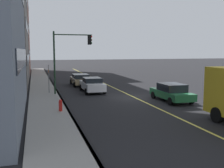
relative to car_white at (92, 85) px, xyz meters
name	(u,v)px	position (x,y,z in m)	size (l,w,h in m)	color
ground	(134,97)	(-4.12, -2.97, -0.76)	(200.00, 200.00, 0.00)	black
sidewalk_slab	(46,101)	(-4.12, 4.71, -0.68)	(80.00, 2.72, 0.15)	gray
curb_edge	(62,100)	(-4.12, 3.43, -0.68)	(80.00, 0.16, 0.15)	slate
lane_stripe_center	(134,97)	(-4.12, -2.97, -0.75)	(80.00, 0.16, 0.01)	#D8CC4C
car_white	(92,85)	(0.00, 0.00, 0.00)	(4.66, 1.98, 1.47)	silver
car_green	(172,92)	(-6.66, -5.29, -0.01)	(4.69, 2.03, 1.46)	#1E6038
car_tan	(81,79)	(5.50, 0.26, -0.04)	(4.71, 2.09, 1.36)	tan
traffic_light_mast	(69,52)	(-1.15, 2.42, 3.26)	(0.28, 3.64, 5.90)	#1E3823
street_sign_post	(49,77)	(-0.30, 4.25, 0.89)	(0.60, 0.08, 2.79)	slate
fire_hydrant	(61,106)	(-8.60, 3.95, -0.29)	(0.24, 0.24, 0.94)	red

